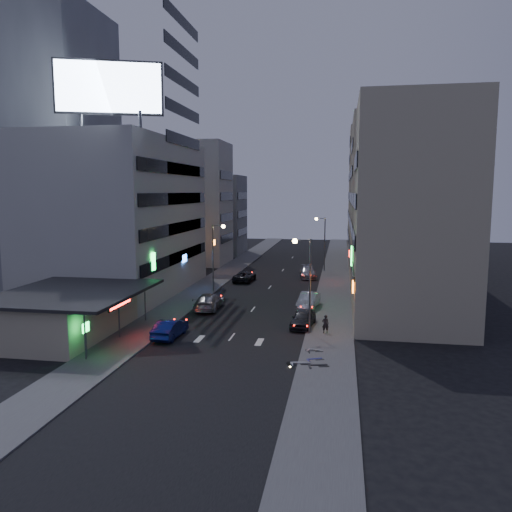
% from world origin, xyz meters
% --- Properties ---
extents(ground, '(180.00, 180.00, 0.00)m').
position_xyz_m(ground, '(0.00, 0.00, 0.00)').
color(ground, black).
rests_on(ground, ground).
extents(sidewalk_left, '(4.00, 120.00, 0.12)m').
position_xyz_m(sidewalk_left, '(-8.00, 30.00, 0.06)').
color(sidewalk_left, '#4C4C4F').
rests_on(sidewalk_left, ground).
extents(sidewalk_right, '(4.00, 120.00, 0.12)m').
position_xyz_m(sidewalk_right, '(8.00, 30.00, 0.06)').
color(sidewalk_right, '#4C4C4F').
rests_on(sidewalk_right, ground).
extents(food_court, '(11.00, 13.00, 3.88)m').
position_xyz_m(food_court, '(-13.90, 2.00, 1.98)').
color(food_court, tan).
rests_on(food_court, ground).
extents(white_building, '(14.00, 24.00, 18.00)m').
position_xyz_m(white_building, '(-17.00, 20.00, 9.00)').
color(white_building, '#A9A9A4').
rests_on(white_building, ground).
extents(grey_tower, '(10.00, 14.00, 34.00)m').
position_xyz_m(grey_tower, '(-26.00, 23.00, 17.00)').
color(grey_tower, gray).
rests_on(grey_tower, ground).
extents(shophouse_near, '(10.00, 11.00, 20.00)m').
position_xyz_m(shophouse_near, '(15.00, 10.50, 10.00)').
color(shophouse_near, tan).
rests_on(shophouse_near, ground).
extents(shophouse_mid, '(11.00, 12.00, 16.00)m').
position_xyz_m(shophouse_mid, '(15.50, 22.00, 8.00)').
color(shophouse_mid, tan).
rests_on(shophouse_mid, ground).
extents(shophouse_far, '(10.00, 14.00, 22.00)m').
position_xyz_m(shophouse_far, '(15.00, 35.00, 11.00)').
color(shophouse_far, tan).
rests_on(shophouse_far, ground).
extents(far_left_a, '(11.00, 10.00, 20.00)m').
position_xyz_m(far_left_a, '(-15.50, 45.00, 10.00)').
color(far_left_a, '#A9A9A4').
rests_on(far_left_a, ground).
extents(far_left_b, '(12.00, 10.00, 15.00)m').
position_xyz_m(far_left_b, '(-16.00, 58.00, 7.50)').
color(far_left_b, gray).
rests_on(far_left_b, ground).
extents(far_right_a, '(11.00, 12.00, 18.00)m').
position_xyz_m(far_right_a, '(15.50, 50.00, 9.00)').
color(far_right_a, tan).
rests_on(far_right_a, ground).
extents(far_right_b, '(12.00, 12.00, 24.00)m').
position_xyz_m(far_right_b, '(16.00, 64.00, 12.00)').
color(far_right_b, tan).
rests_on(far_right_b, ground).
extents(billboard, '(9.52, 3.75, 6.20)m').
position_xyz_m(billboard, '(-12.99, 9.97, 21.66)').
color(billboard, '#595B60').
rests_on(billboard, white_building).
extents(street_lamp_right_near, '(1.60, 0.44, 8.02)m').
position_xyz_m(street_lamp_right_near, '(5.90, 6.00, 5.36)').
color(street_lamp_right_near, '#595B60').
rests_on(street_lamp_right_near, sidewalk_right).
extents(street_lamp_left, '(1.60, 0.44, 8.02)m').
position_xyz_m(street_lamp_left, '(-5.90, 22.00, 5.36)').
color(street_lamp_left, '#595B60').
rests_on(street_lamp_left, sidewalk_left).
extents(street_lamp_right_far, '(1.60, 0.44, 8.02)m').
position_xyz_m(street_lamp_right_far, '(5.90, 40.00, 5.36)').
color(street_lamp_right_far, '#595B60').
rests_on(street_lamp_right_far, sidewalk_right).
extents(parked_car_right_near, '(2.32, 4.71, 1.54)m').
position_xyz_m(parked_car_right_near, '(5.60, 8.11, 0.77)').
color(parked_car_right_near, '#26272B').
rests_on(parked_car_right_near, ground).
extents(parked_car_right_mid, '(2.29, 5.16, 1.65)m').
position_xyz_m(parked_car_right_mid, '(5.60, 15.19, 0.82)').
color(parked_car_right_mid, '#ABB0B4').
rests_on(parked_car_right_mid, ground).
extents(parked_car_left, '(2.61, 5.19, 1.41)m').
position_xyz_m(parked_car_left, '(-3.92, 29.50, 0.70)').
color(parked_car_left, '#222227').
rests_on(parked_car_left, ground).
extents(parked_car_right_far, '(2.88, 5.59, 1.55)m').
position_xyz_m(parked_car_right_far, '(4.26, 33.82, 0.78)').
color(parked_car_right_far, gray).
rests_on(parked_car_right_far, ground).
extents(road_car_blue, '(1.81, 4.70, 1.53)m').
position_xyz_m(road_car_blue, '(-5.00, 3.00, 0.76)').
color(road_car_blue, navy).
rests_on(road_car_blue, ground).
extents(road_car_silver, '(2.44, 5.75, 1.66)m').
position_xyz_m(road_car_silver, '(-4.44, 13.20, 0.83)').
color(road_car_silver, '#9FA0A7').
rests_on(road_car_silver, ground).
extents(person, '(0.63, 0.48, 1.57)m').
position_xyz_m(person, '(7.64, 6.11, 0.90)').
color(person, black).
rests_on(person, sidewalk_right).
extents(scooter_black_a, '(1.13, 2.14, 1.24)m').
position_xyz_m(scooter_black_a, '(8.06, -1.63, 0.74)').
color(scooter_black_a, black).
rests_on(scooter_black_a, sidewalk_right).
extents(scooter_silver_a, '(1.00, 2.14, 1.26)m').
position_xyz_m(scooter_silver_a, '(6.85, -1.43, 0.75)').
color(scooter_silver_a, '#B3B6BB').
rests_on(scooter_silver_a, sidewalk_right).
extents(scooter_blue, '(1.20, 1.83, 1.07)m').
position_xyz_m(scooter_blue, '(7.61, -0.32, 0.65)').
color(scooter_blue, navy).
rests_on(scooter_blue, sidewalk_right).
extents(scooter_black_b, '(1.09, 1.78, 1.03)m').
position_xyz_m(scooter_black_b, '(7.52, 1.50, 0.64)').
color(scooter_black_b, black).
rests_on(scooter_black_b, sidewalk_right).
extents(scooter_silver_b, '(1.06, 1.81, 1.05)m').
position_xyz_m(scooter_silver_b, '(7.68, 1.37, 0.65)').
color(scooter_silver_b, gray).
rests_on(scooter_silver_b, sidewalk_right).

